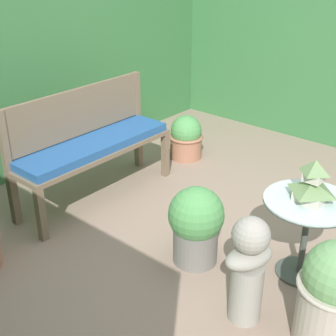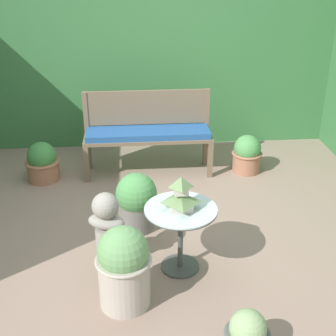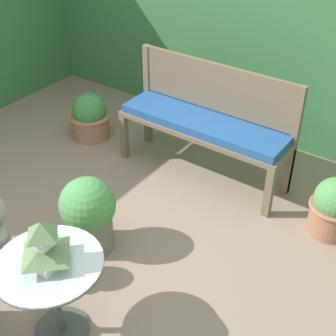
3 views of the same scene
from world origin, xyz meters
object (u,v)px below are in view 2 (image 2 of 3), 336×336
(garden_bench, at_px, (148,136))
(potted_plant_hedge_corner, at_px, (124,267))
(potted_plant_bench_left, at_px, (247,154))
(pagoda_birdhouse, at_px, (181,195))
(patio_table, at_px, (181,222))
(potted_plant_table_far, at_px, (247,336))
(potted_plant_table_near, at_px, (137,201))
(potted_plant_patio_mid, at_px, (42,163))
(garden_bust, at_px, (107,228))

(garden_bench, xyz_separation_m, potted_plant_hedge_corner, (-0.29, -2.30, -0.13))
(potted_plant_hedge_corner, height_order, potted_plant_bench_left, potted_plant_hedge_corner)
(garden_bench, xyz_separation_m, pagoda_birdhouse, (0.19, -1.90, 0.24))
(patio_table, xyz_separation_m, potted_plant_table_far, (0.35, -0.99, -0.29))
(potted_plant_hedge_corner, bearing_deg, potted_plant_table_near, 83.57)
(garden_bench, height_order, potted_plant_table_far, garden_bench)
(patio_table, height_order, pagoda_birdhouse, pagoda_birdhouse)
(patio_table, bearing_deg, potted_plant_patio_mid, 128.51)
(garden_bust, xyz_separation_m, potted_plant_patio_mid, (-0.83, 1.74, -0.17))
(potted_plant_hedge_corner, distance_m, potted_plant_table_near, 1.07)
(potted_plant_table_far, xyz_separation_m, potted_plant_hedge_corner, (-0.82, 0.59, 0.17))
(patio_table, xyz_separation_m, pagoda_birdhouse, (0.00, -0.00, 0.25))
(garden_bust, xyz_separation_m, potted_plant_bench_left, (1.63, 1.76, -0.16))
(potted_plant_bench_left, bearing_deg, potted_plant_table_near, -139.35)
(potted_plant_table_far, distance_m, potted_plant_hedge_corner, 1.03)
(garden_bust, height_order, potted_plant_table_far, garden_bust)
(patio_table, distance_m, potted_plant_table_far, 1.09)
(potted_plant_hedge_corner, xyz_separation_m, potted_plant_bench_left, (1.49, 2.24, -0.12))
(garden_bench, relative_size, potted_plant_patio_mid, 3.24)
(garden_bust, distance_m, potted_plant_patio_mid, 1.94)
(pagoda_birdhouse, height_order, potted_plant_table_near, pagoda_birdhouse)
(potted_plant_bench_left, bearing_deg, garden_bench, 176.96)
(potted_plant_patio_mid, relative_size, potted_plant_table_near, 0.80)
(patio_table, distance_m, pagoda_birdhouse, 0.25)
(garden_bench, xyz_separation_m, garden_bust, (-0.43, -1.83, -0.09))
(potted_plant_table_far, distance_m, potted_plant_patio_mid, 3.33)
(potted_plant_hedge_corner, distance_m, potted_plant_bench_left, 2.69)
(garden_bench, height_order, potted_plant_table_near, potted_plant_table_near)
(potted_plant_table_near, bearing_deg, patio_table, -61.48)
(potted_plant_table_far, height_order, potted_plant_patio_mid, potted_plant_patio_mid)
(patio_table, height_order, garden_bust, garden_bust)
(patio_table, relative_size, potted_plant_patio_mid, 1.30)
(garden_bust, xyz_separation_m, potted_plant_hedge_corner, (0.14, -0.48, -0.04))
(patio_table, relative_size, potted_plant_hedge_corner, 0.89)
(garden_bust, distance_m, potted_plant_bench_left, 2.41)
(garden_bust, bearing_deg, garden_bench, 97.01)
(potted_plant_table_far, bearing_deg, potted_plant_hedge_corner, 144.38)
(garden_bust, bearing_deg, potted_plant_hedge_corner, -53.16)
(potted_plant_bench_left, height_order, potted_plant_patio_mid, same)
(pagoda_birdhouse, relative_size, potted_plant_table_near, 0.49)
(potted_plant_table_far, bearing_deg, patio_table, 109.29)
(garden_bust, bearing_deg, potted_plant_patio_mid, 135.60)
(potted_plant_hedge_corner, relative_size, potted_plant_patio_mid, 1.45)
(patio_table, distance_m, garden_bust, 0.63)
(pagoda_birdhouse, xyz_separation_m, potted_plant_bench_left, (1.02, 1.83, -0.49))
(garden_bust, bearing_deg, patio_table, 13.63)
(potted_plant_table_far, bearing_deg, potted_plant_patio_mid, 122.54)
(garden_bust, distance_m, potted_plant_table_near, 0.64)
(garden_bust, bearing_deg, pagoda_birdhouse, 13.63)
(pagoda_birdhouse, distance_m, garden_bust, 0.70)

